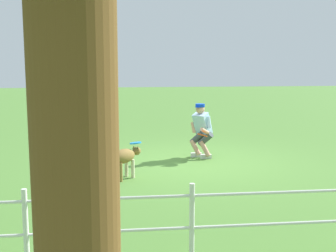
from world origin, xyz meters
name	(u,v)px	position (x,y,z in m)	size (l,w,h in m)	color
ground_plane	(194,163)	(0.00, 0.00, 0.00)	(60.00, 60.00, 0.00)	#518335
person	(201,129)	(-0.27, -0.54, 0.70)	(0.57, 0.70, 1.29)	silver
dog	(125,157)	(1.58, 1.15, 0.43)	(0.74, 0.77, 0.62)	olive
frisbee_flying	(135,143)	(1.36, 0.94, 0.67)	(0.23, 0.23, 0.02)	#1A8AE2
frisbee_held	(202,135)	(-0.21, -0.16, 0.61)	(0.24, 0.24, 0.02)	#E5470E
fence	(270,214)	(0.00, 4.91, 0.55)	(16.38, 0.06, 0.93)	white
training_cone	(113,146)	(1.82, -1.46, 0.16)	(0.29, 0.29, 0.32)	orange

